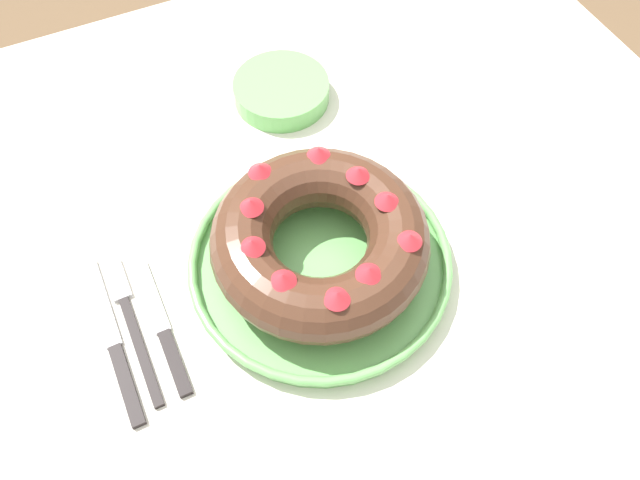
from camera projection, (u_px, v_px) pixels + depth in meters
name	position (u px, v px, depth m)	size (l,w,h in m)	color
ground_plane	(321.00, 417.00, 1.45)	(8.00, 8.00, 0.00)	brown
dining_table	(322.00, 283.00, 0.90)	(1.28, 1.19, 0.73)	silver
serving_dish	(320.00, 262.00, 0.81)	(0.34, 0.34, 0.03)	#6BB760
bundt_cake	(320.00, 240.00, 0.76)	(0.27, 0.27, 0.09)	#4C2D1E
fork	(130.00, 318.00, 0.78)	(0.02, 0.21, 0.01)	black
serving_knife	(116.00, 349.00, 0.76)	(0.02, 0.24, 0.01)	black
cake_knife	(165.00, 334.00, 0.77)	(0.02, 0.20, 0.01)	black
side_bowl	(281.00, 91.00, 0.97)	(0.15, 0.15, 0.03)	#6BB760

